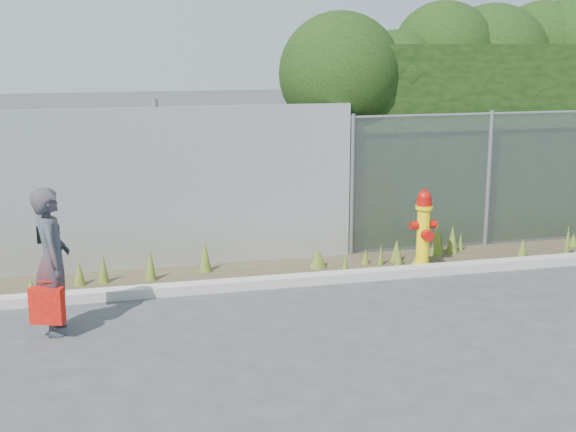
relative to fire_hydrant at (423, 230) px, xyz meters
The scene contains 10 objects.
ground 2.81m from the fire_hydrant, 130.22° to the right, with size 80.00×80.00×0.00m, color #3D3C3F.
curb 1.87m from the fire_hydrant, behind, with size 16.00×0.22×0.12m, color #A7A397.
weed_strip 1.66m from the fire_hydrant, 167.06° to the left, with size 16.00×1.27×0.54m.
corrugated_fence 5.14m from the fire_hydrant, 169.87° to the left, with size 8.50×0.21×2.30m.
chainlink_fence 2.67m from the fire_hydrant, 19.87° to the left, with size 6.50×0.07×2.05m.
hedge 3.48m from the fire_hydrant, 38.42° to the left, with size 8.00×2.22×3.77m.
fire_hydrant is the anchor object (origin of this frame).
woman 4.98m from the fire_hydrant, 164.99° to the right, with size 0.58×0.38×1.58m, color #0E575E.
red_tote_bag 5.10m from the fire_hydrant, 162.98° to the right, with size 0.35×0.13×0.46m.
black_shoulder_bag 4.98m from the fire_hydrant, 167.19° to the right, with size 0.24×0.10×0.18m.
Camera 1 is at (-2.62, -7.69, 3.10)m, focal length 50.00 mm.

